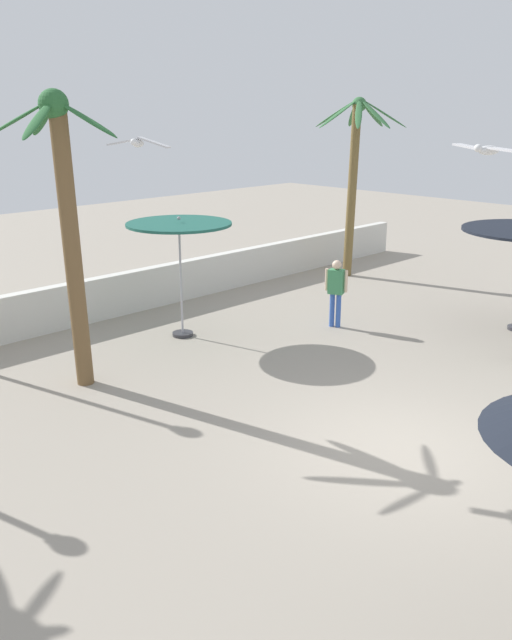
# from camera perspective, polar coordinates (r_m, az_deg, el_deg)

# --- Properties ---
(ground_plane) EXTENTS (56.00, 56.00, 0.00)m
(ground_plane) POSITION_cam_1_polar(r_m,az_deg,el_deg) (10.97, 12.13, -10.62)
(ground_plane) COLOR #9E9384
(boundary_wall) EXTENTS (25.20, 0.30, 1.08)m
(boundary_wall) POSITION_cam_1_polar(r_m,az_deg,el_deg) (17.15, -14.22, 1.52)
(boundary_wall) COLOR silver
(boundary_wall) RESTS_ON ground_plane
(patio_umbrella_0) EXTENTS (2.37, 2.37, 2.80)m
(patio_umbrella_0) POSITION_cam_1_polar(r_m,az_deg,el_deg) (15.29, -6.52, 7.50)
(patio_umbrella_0) COLOR #333338
(patio_umbrella_0) RESTS_ON ground_plane
(palm_tree_0) EXTENTS (2.22, 2.27, 5.43)m
(palm_tree_0) POSITION_cam_1_polar(r_m,az_deg,el_deg) (12.64, -15.68, 8.62)
(palm_tree_0) COLOR brown
(palm_tree_0) RESTS_ON ground_plane
(palm_tree_2) EXTENTS (2.87, 2.86, 5.43)m
(palm_tree_2) POSITION_cam_1_polar(r_m,az_deg,el_deg) (21.34, 8.33, 12.91)
(palm_tree_2) COLOR brown
(palm_tree_2) RESTS_ON ground_plane
(guest_0) EXTENTS (0.36, 0.52, 1.65)m
(guest_0) POSITION_cam_1_polar(r_m,az_deg,el_deg) (16.30, 6.79, 2.80)
(guest_0) COLOR #3359B2
(guest_0) RESTS_ON ground_plane
(seagull_0) EXTENTS (0.65, 1.27, 0.14)m
(seagull_0) POSITION_cam_1_polar(r_m,az_deg,el_deg) (9.25, 19.02, 13.49)
(seagull_0) COLOR white
(seagull_2) EXTENTS (0.64, 0.95, 0.17)m
(seagull_2) POSITION_cam_1_polar(r_m,az_deg,el_deg) (10.92, -9.97, 14.56)
(seagull_2) COLOR white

